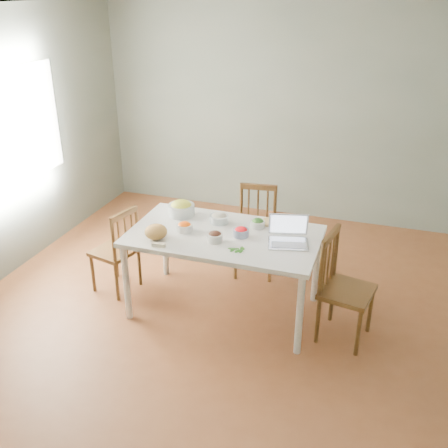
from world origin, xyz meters
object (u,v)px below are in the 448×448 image
(chair_left, at_px, (114,249))
(bread_boule, at_px, (156,232))
(chair_far, at_px, (255,233))
(bowl_squash, at_px, (181,208))
(dining_table, at_px, (224,272))
(chair_right, at_px, (348,289))
(laptop, at_px, (289,232))

(chair_left, relative_size, bread_boule, 4.48)
(chair_far, height_order, bowl_squash, same)
(dining_table, bearing_deg, bread_boule, -153.29)
(chair_right, bearing_deg, chair_far, 62.06)
(dining_table, bearing_deg, chair_far, 83.14)
(chair_left, relative_size, chair_right, 0.91)
(chair_right, xyz_separation_m, laptop, (-0.54, 0.06, 0.43))
(chair_far, distance_m, bread_boule, 1.28)
(chair_right, bearing_deg, chair_left, 98.77)
(chair_right, bearing_deg, laptop, 94.98)
(chair_right, bearing_deg, dining_table, 97.01)
(chair_far, distance_m, laptop, 1.03)
(chair_right, bearing_deg, bowl_squash, 89.25)
(bowl_squash, bearing_deg, laptop, -14.33)
(chair_far, xyz_separation_m, bowl_squash, (-0.62, -0.50, 0.40))
(chair_far, distance_m, chair_right, 1.34)
(bowl_squash, bearing_deg, bread_boule, -91.77)
(dining_table, distance_m, bowl_squash, 0.76)
(chair_right, height_order, bread_boule, chair_right)
(chair_far, distance_m, bowl_squash, 0.89)
(chair_left, height_order, laptop, laptop)
(laptop, bearing_deg, chair_left, 165.44)
(dining_table, distance_m, bread_boule, 0.77)
(chair_right, distance_m, laptop, 0.69)
(bowl_squash, distance_m, laptop, 1.16)
(chair_left, xyz_separation_m, laptop, (1.75, -0.03, 0.47))
(dining_table, height_order, bowl_squash, bowl_squash)
(dining_table, distance_m, laptop, 0.79)
(chair_left, bearing_deg, laptop, 102.25)
(bread_boule, distance_m, laptop, 1.17)
(chair_far, relative_size, laptop, 2.76)
(chair_left, height_order, chair_right, chair_right)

